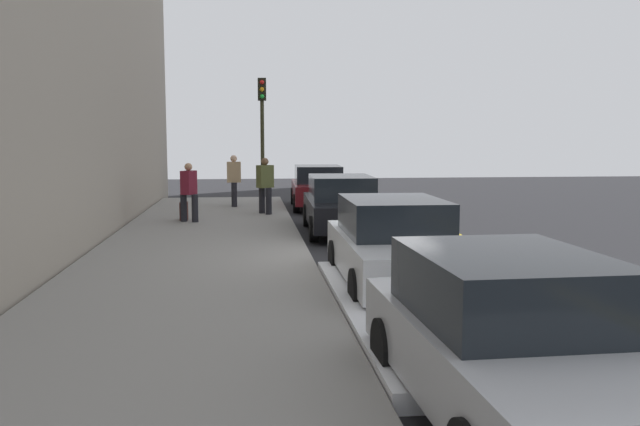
{
  "coord_description": "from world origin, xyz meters",
  "views": [
    {
      "loc": [
        12.64,
        -2.26,
        2.55
      ],
      "look_at": [
        0.13,
        -0.91,
        1.1
      ],
      "focal_mm": 37.34,
      "sensor_mm": 36.0,
      "label": 1
    }
  ],
  "objects_px": {
    "parked_car_black": "(342,205)",
    "rolling_suitcase": "(184,211)",
    "pedestrian_tan_coat": "(234,179)",
    "traffic_light_pole": "(262,122)",
    "parked_car_maroon": "(318,187)",
    "parked_car_white": "(395,244)",
    "pedestrian_olive_coat": "(265,184)",
    "pedestrian_burgundy_coat": "(189,191)",
    "parked_car_silver": "(511,339)"
  },
  "relations": [
    {
      "from": "pedestrian_olive_coat",
      "to": "traffic_light_pole",
      "type": "distance_m",
      "value": 2.05
    },
    {
      "from": "parked_car_black",
      "to": "pedestrian_burgundy_coat",
      "type": "height_order",
      "value": "pedestrian_burgundy_coat"
    },
    {
      "from": "pedestrian_olive_coat",
      "to": "rolling_suitcase",
      "type": "xyz_separation_m",
      "value": [
        1.32,
        -2.39,
        -0.67
      ]
    },
    {
      "from": "rolling_suitcase",
      "to": "parked_car_silver",
      "type": "bearing_deg",
      "value": 16.74
    },
    {
      "from": "pedestrian_tan_coat",
      "to": "pedestrian_olive_coat",
      "type": "bearing_deg",
      "value": 22.74
    },
    {
      "from": "parked_car_maroon",
      "to": "pedestrian_tan_coat",
      "type": "height_order",
      "value": "pedestrian_tan_coat"
    },
    {
      "from": "parked_car_white",
      "to": "traffic_light_pole",
      "type": "xyz_separation_m",
      "value": [
        -10.58,
        -1.96,
        2.27
      ]
    },
    {
      "from": "parked_car_maroon",
      "to": "pedestrian_burgundy_coat",
      "type": "height_order",
      "value": "pedestrian_burgundy_coat"
    },
    {
      "from": "parked_car_maroon",
      "to": "traffic_light_pole",
      "type": "height_order",
      "value": "traffic_light_pole"
    },
    {
      "from": "parked_car_white",
      "to": "rolling_suitcase",
      "type": "distance_m",
      "value": 9.63
    },
    {
      "from": "pedestrian_olive_coat",
      "to": "pedestrian_tan_coat",
      "type": "bearing_deg",
      "value": -157.26
    },
    {
      "from": "pedestrian_tan_coat",
      "to": "traffic_light_pole",
      "type": "distance_m",
      "value": 2.79
    },
    {
      "from": "pedestrian_olive_coat",
      "to": "traffic_light_pole",
      "type": "relative_size",
      "value": 0.41
    },
    {
      "from": "parked_car_silver",
      "to": "rolling_suitcase",
      "type": "xyz_separation_m",
      "value": [
        -13.88,
        -4.18,
        -0.34
      ]
    },
    {
      "from": "parked_car_maroon",
      "to": "rolling_suitcase",
      "type": "xyz_separation_m",
      "value": [
        4.24,
        -4.36,
        -0.34
      ]
    },
    {
      "from": "parked_car_white",
      "to": "pedestrian_burgundy_coat",
      "type": "height_order",
      "value": "pedestrian_burgundy_coat"
    },
    {
      "from": "rolling_suitcase",
      "to": "parked_car_black",
      "type": "bearing_deg",
      "value": 64.79
    },
    {
      "from": "pedestrian_tan_coat",
      "to": "traffic_light_pole",
      "type": "bearing_deg",
      "value": 28.37
    },
    {
      "from": "pedestrian_olive_coat",
      "to": "traffic_light_pole",
      "type": "bearing_deg",
      "value": -174.98
    },
    {
      "from": "pedestrian_burgundy_coat",
      "to": "parked_car_maroon",
      "type": "bearing_deg",
      "value": 138.35
    },
    {
      "from": "traffic_light_pole",
      "to": "rolling_suitcase",
      "type": "bearing_deg",
      "value": -49.89
    },
    {
      "from": "parked_car_white",
      "to": "pedestrian_olive_coat",
      "type": "bearing_deg",
      "value": -169.15
    },
    {
      "from": "parked_car_black",
      "to": "parked_car_maroon",
      "type": "bearing_deg",
      "value": 179.65
    },
    {
      "from": "parked_car_silver",
      "to": "pedestrian_burgundy_coat",
      "type": "relative_size",
      "value": 2.51
    },
    {
      "from": "parked_car_maroon",
      "to": "parked_car_white",
      "type": "xyz_separation_m",
      "value": [
        12.87,
        -0.07,
        -0.0
      ]
    },
    {
      "from": "parked_car_maroon",
      "to": "traffic_light_pole",
      "type": "distance_m",
      "value": 3.81
    },
    {
      "from": "pedestrian_burgundy_coat",
      "to": "rolling_suitcase",
      "type": "relative_size",
      "value": 1.88
    },
    {
      "from": "parked_car_maroon",
      "to": "parked_car_white",
      "type": "relative_size",
      "value": 1.02
    },
    {
      "from": "rolling_suitcase",
      "to": "parked_car_white",
      "type": "bearing_deg",
      "value": 26.45
    },
    {
      "from": "parked_car_maroon",
      "to": "parked_car_silver",
      "type": "distance_m",
      "value": 18.12
    },
    {
      "from": "parked_car_white",
      "to": "rolling_suitcase",
      "type": "height_order",
      "value": "parked_car_white"
    },
    {
      "from": "rolling_suitcase",
      "to": "pedestrian_burgundy_coat",
      "type": "bearing_deg",
      "value": 23.84
    },
    {
      "from": "parked_car_silver",
      "to": "pedestrian_tan_coat",
      "type": "xyz_separation_m",
      "value": [
        -17.61,
        -2.8,
        0.34
      ]
    },
    {
      "from": "parked_car_white",
      "to": "pedestrian_tan_coat",
      "type": "height_order",
      "value": "pedestrian_tan_coat"
    },
    {
      "from": "parked_car_maroon",
      "to": "rolling_suitcase",
      "type": "bearing_deg",
      "value": -45.78
    },
    {
      "from": "pedestrian_olive_coat",
      "to": "rolling_suitcase",
      "type": "bearing_deg",
      "value": -61.11
    },
    {
      "from": "pedestrian_olive_coat",
      "to": "rolling_suitcase",
      "type": "relative_size",
      "value": 1.97
    },
    {
      "from": "parked_car_silver",
      "to": "parked_car_black",
      "type": "bearing_deg",
      "value": 179.29
    },
    {
      "from": "rolling_suitcase",
      "to": "parked_car_maroon",
      "type": "bearing_deg",
      "value": 134.22
    },
    {
      "from": "parked_car_maroon",
      "to": "pedestrian_olive_coat",
      "type": "distance_m",
      "value": 3.55
    },
    {
      "from": "pedestrian_burgundy_coat",
      "to": "pedestrian_tan_coat",
      "type": "xyz_separation_m",
      "value": [
        -4.17,
        1.18,
        0.05
      ]
    },
    {
      "from": "parked_car_black",
      "to": "parked_car_silver",
      "type": "height_order",
      "value": "same"
    },
    {
      "from": "parked_car_maroon",
      "to": "pedestrian_burgundy_coat",
      "type": "xyz_separation_m",
      "value": [
        4.69,
        -4.17,
        0.28
      ]
    },
    {
      "from": "parked_car_black",
      "to": "rolling_suitcase",
      "type": "distance_m",
      "value": 4.79
    },
    {
      "from": "parked_car_black",
      "to": "pedestrian_tan_coat",
      "type": "height_order",
      "value": "pedestrian_tan_coat"
    },
    {
      "from": "parked_car_silver",
      "to": "pedestrian_olive_coat",
      "type": "relative_size",
      "value": 2.39
    },
    {
      "from": "parked_car_maroon",
      "to": "parked_car_silver",
      "type": "relative_size",
      "value": 1.05
    },
    {
      "from": "parked_car_silver",
      "to": "pedestrian_burgundy_coat",
      "type": "xyz_separation_m",
      "value": [
        -13.44,
        -3.98,
        0.28
      ]
    },
    {
      "from": "pedestrian_olive_coat",
      "to": "pedestrian_tan_coat",
      "type": "distance_m",
      "value": 2.62
    },
    {
      "from": "parked_car_black",
      "to": "rolling_suitcase",
      "type": "xyz_separation_m",
      "value": [
        -2.03,
        -4.32,
        -0.34
      ]
    }
  ]
}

